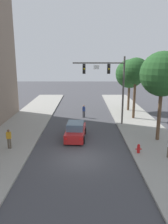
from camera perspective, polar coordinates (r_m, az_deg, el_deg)
ground_plane at (r=17.00m, az=-0.98°, el=-12.03°), size 120.00×120.00×0.00m
sidewalk_right at (r=18.08m, az=20.51°, el=-11.06°), size 5.00×60.00×0.15m
traffic_signal_mast at (r=24.43m, az=6.51°, el=8.64°), size 5.67×0.38×7.50m
car_lead_red at (r=20.87m, az=-2.29°, el=-4.96°), size 2.02×4.32×1.60m
pedestrian_sidewalk_left_walker at (r=19.15m, az=-18.99°, el=-6.36°), size 0.36×0.22×1.64m
pedestrian_crossing_road at (r=28.24m, az=-0.15°, el=0.36°), size 0.36×0.22×1.64m
fire_hydrant at (r=18.03m, az=13.85°, el=-9.13°), size 0.48×0.24×0.72m
street_tree_nearest at (r=20.29m, az=19.57°, el=9.18°), size 3.87×3.87×7.88m
street_tree_second at (r=27.49m, az=13.15°, el=10.20°), size 3.18×3.18×7.40m
street_tree_third at (r=31.89m, az=11.67°, el=9.66°), size 3.98×3.98×7.21m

